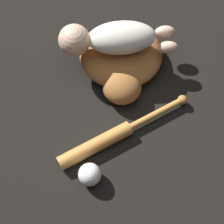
{
  "coord_description": "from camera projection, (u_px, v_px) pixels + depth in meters",
  "views": [
    {
      "loc": [
        0.3,
        0.73,
        1.11
      ],
      "look_at": [
        0.15,
        0.26,
        0.07
      ],
      "focal_mm": 60.0,
      "sensor_mm": 36.0,
      "label": 1
    }
  ],
  "objects": [
    {
      "name": "ground_plane",
      "position": [
        129.0,
        48.0,
        1.34
      ],
      "size": [
        6.0,
        6.0,
        0.0
      ],
      "primitive_type": "plane",
      "color": "black"
    },
    {
      "name": "baseball_glove",
      "position": [
        121.0,
        59.0,
        1.27
      ],
      "size": [
        0.35,
        0.38,
        0.09
      ],
      "color": "#935B2D",
      "rests_on": "ground"
    },
    {
      "name": "baby_figure",
      "position": [
        110.0,
        39.0,
        1.2
      ],
      "size": [
        0.39,
        0.18,
        0.1
      ],
      "color": "silver",
      "rests_on": "baseball_glove"
    },
    {
      "name": "baseball_bat",
      "position": [
        109.0,
        138.0,
        1.17
      ],
      "size": [
        0.46,
        0.12,
        0.05
      ],
      "color": "#C6843D",
      "rests_on": "ground"
    },
    {
      "name": "baseball",
      "position": [
        90.0,
        175.0,
        1.1
      ],
      "size": [
        0.07,
        0.07,
        0.07
      ],
      "color": "white",
      "rests_on": "ground"
    }
  ]
}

